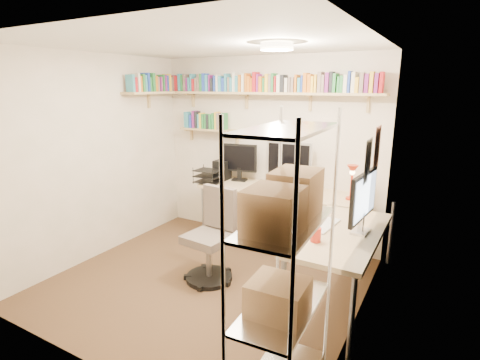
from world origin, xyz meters
name	(u,v)px	position (x,y,z in m)	size (l,w,h in m)	color
ground	(207,281)	(0.00, 0.00, 0.00)	(3.20, 3.20, 0.00)	#49321F
room_shell	(204,143)	(0.00, 0.00, 1.55)	(3.24, 3.04, 2.52)	beige
wall_shelves	(233,92)	(-0.41, 1.29, 2.03)	(3.12, 1.09, 0.80)	tan
corner_desk	(283,197)	(0.50, 0.91, 0.82)	(2.54, 2.10, 1.43)	beige
office_chair	(212,242)	(0.01, 0.11, 0.44)	(0.54, 0.55, 1.04)	black
wire_rack	(284,243)	(1.36, -1.11, 1.18)	(0.46, 0.88, 1.98)	silver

